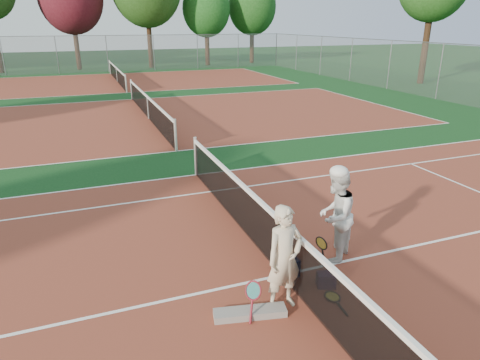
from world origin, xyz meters
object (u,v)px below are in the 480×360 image
object	(u,v)px
racket_black_held	(321,251)
water_bottle	(333,278)
racket_red	(253,299)
sports_bag_navy	(286,268)
player_b	(335,215)
player_a	(284,258)
racket_spare	(332,297)
sports_bag_purple	(326,280)
net_main	(283,249)

from	to	relation	value
racket_black_held	water_bottle	bearing A→B (deg)	52.91
racket_red	water_bottle	size ratio (longest dim) A/B	1.85
racket_red	sports_bag_navy	size ratio (longest dim) A/B	1.37
player_b	player_a	bearing A→B (deg)	-6.93
player_a	water_bottle	size ratio (longest dim) A/B	5.51
racket_black_held	sports_bag_navy	size ratio (longest dim) A/B	1.44
player_a	racket_red	xyz separation A→B (m)	(-0.52, -0.06, -0.55)
racket_spare	sports_bag_purple	distance (m)	0.35
racket_spare	sports_bag_navy	bearing A→B (deg)	29.44
player_a	player_b	distance (m)	1.74
racket_black_held	water_bottle	xyz separation A→B (m)	(-0.14, -0.61, -0.14)
net_main	racket_black_held	size ratio (longest dim) A/B	18.81
net_main	racket_red	world-z (taller)	net_main
racket_spare	sports_bag_navy	xyz separation A→B (m)	(-0.40, 0.84, 0.13)
player_a	player_b	world-z (taller)	player_b
sports_bag_purple	sports_bag_navy	bearing A→B (deg)	132.87
sports_bag_navy	sports_bag_purple	world-z (taller)	sports_bag_navy
net_main	water_bottle	world-z (taller)	net_main
racket_red	racket_black_held	bearing A→B (deg)	-28.73
racket_spare	racket_red	bearing A→B (deg)	91.18
sports_bag_purple	player_a	bearing A→B (deg)	-167.24
net_main	racket_spare	size ratio (longest dim) A/B	18.28
player_b	sports_bag_navy	bearing A→B (deg)	-27.44
sports_bag_navy	sports_bag_purple	bearing A→B (deg)	-47.13
sports_bag_purple	water_bottle	xyz separation A→B (m)	(0.10, -0.04, 0.03)
player_a	player_b	size ratio (longest dim) A/B	0.96
player_b	racket_black_held	bearing A→B (deg)	-14.58
player_a	sports_bag_navy	distance (m)	1.06
player_b	sports_bag_purple	distance (m)	1.20
racket_spare	net_main	bearing A→B (deg)	31.79
net_main	water_bottle	bearing A→B (deg)	-42.65
racket_black_held	sports_bag_purple	bearing A→B (deg)	43.54
racket_black_held	racket_spare	world-z (taller)	racket_black_held
player_a	racket_red	size ratio (longest dim) A/B	2.98
racket_black_held	net_main	bearing A→B (deg)	-22.04
player_a	sports_bag_navy	size ratio (longest dim) A/B	4.07
racket_spare	water_bottle	bearing A→B (deg)	-27.00
net_main	racket_spare	world-z (taller)	net_main
racket_red	racket_black_held	distance (m)	1.84
water_bottle	player_b	bearing A→B (deg)	57.89
player_b	water_bottle	size ratio (longest dim) A/B	5.74
net_main	player_a	xyz separation A→B (m)	(-0.35, -0.75, 0.32)
player_b	sports_bag_navy	xyz separation A→B (m)	(-1.06, -0.23, -0.70)
net_main	racket_black_held	world-z (taller)	net_main
player_b	racket_red	size ratio (longest dim) A/B	3.11
racket_black_held	sports_bag_purple	size ratio (longest dim) A/B	1.99
player_a	racket_spare	size ratio (longest dim) A/B	2.75
sports_bag_purple	water_bottle	distance (m)	0.11
player_a	racket_spare	xyz separation A→B (m)	(0.81, -0.12, -0.80)
water_bottle	racket_black_held	bearing A→B (deg)	77.31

